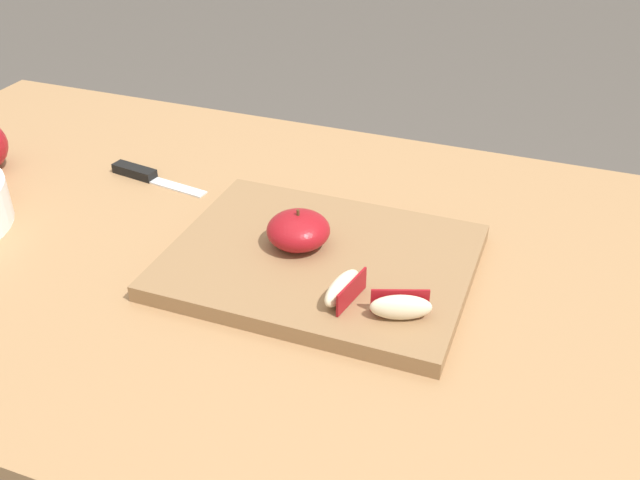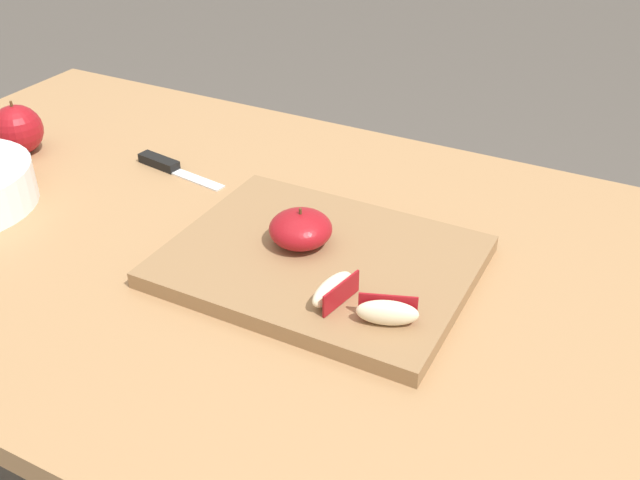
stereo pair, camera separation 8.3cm
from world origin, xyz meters
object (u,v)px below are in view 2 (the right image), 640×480
object	(u,v)px
cutting_board	(320,261)
apple_half_skin_up	(301,229)
apple_wedge_left	(387,312)
paring_knife	(166,165)
apple_wedge_near_knife	(333,290)
whole_apple_red_delicious	(18,130)

from	to	relation	value
cutting_board	apple_half_skin_up	distance (m)	0.04
apple_wedge_left	paring_knife	world-z (taller)	apple_wedge_left
apple_wedge_near_knife	apple_wedge_left	bearing A→B (deg)	-7.38
apple_half_skin_up	whole_apple_red_delicious	distance (m)	0.53
apple_wedge_near_knife	whole_apple_red_delicious	bearing A→B (deg)	167.39
apple_wedge_near_knife	paring_knife	distance (m)	0.43
paring_knife	whole_apple_red_delicious	xyz separation A→B (m)	(-0.23, -0.06, 0.03)
cutting_board	apple_half_skin_up	world-z (taller)	apple_half_skin_up
cutting_board	apple_wedge_left	world-z (taller)	apple_wedge_left
apple_half_skin_up	apple_wedge_left	distance (m)	0.18
cutting_board	apple_wedge_near_knife	size ratio (longest dim) A/B	5.23
apple_wedge_left	whole_apple_red_delicious	xyz separation A→B (m)	(-0.68, 0.15, 0.00)
cutting_board	paring_knife	distance (m)	0.35
cutting_board	apple_wedge_left	distance (m)	0.15
apple_half_skin_up	apple_wedge_near_knife	distance (m)	0.12
apple_wedge_near_knife	apple_wedge_left	world-z (taller)	same
apple_half_skin_up	paring_knife	xyz separation A→B (m)	(-0.29, 0.11, -0.03)
cutting_board	apple_half_skin_up	bearing A→B (deg)	162.46
apple_half_skin_up	apple_wedge_left	xyz separation A→B (m)	(0.15, -0.09, -0.01)
cutting_board	paring_knife	world-z (taller)	cutting_board
cutting_board	apple_half_skin_up	size ratio (longest dim) A/B	4.64
apple_wedge_near_knife	paring_knife	world-z (taller)	apple_wedge_near_knife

